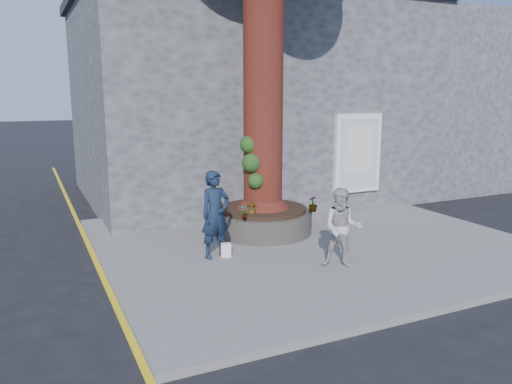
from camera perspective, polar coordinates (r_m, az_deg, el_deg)
name	(u,v)px	position (r m, az deg, el deg)	size (l,w,h in m)	color
ground	(270,268)	(9.85, 1.65, -8.66)	(120.00, 120.00, 0.00)	black
pavement	(310,242)	(11.36, 6.18, -5.69)	(9.00, 8.00, 0.12)	slate
yellow_line	(101,275)	(9.93, -17.25, -9.01)	(0.10, 30.00, 0.01)	yellow
stone_shop	(241,99)	(16.85, -1.70, 10.56)	(10.30, 8.30, 6.30)	#47494B
neighbour_shop	(425,102)	(21.33, 18.75, 9.69)	(6.00, 8.00, 6.00)	#47494B
planter	(263,220)	(11.79, 0.78, -3.22)	(2.30, 2.30, 0.60)	black
man	(215,215)	(9.89, -4.68, -2.58)	(0.64, 0.42, 1.75)	#132035
woman	(342,228)	(9.48, 9.81, -4.09)	(0.73, 0.57, 1.51)	#B2AFAB
shopping_bag	(226,250)	(10.09, -3.46, -6.63)	(0.20, 0.12, 0.28)	white
plant_a	(244,212)	(10.58, -1.36, -2.30)	(0.17, 0.11, 0.32)	gray
plant_b	(216,195)	(12.11, -4.59, -0.36)	(0.23, 0.22, 0.41)	gray
plant_c	(313,204)	(11.35, 6.53, -1.33)	(0.20, 0.20, 0.36)	gray
plant_d	(252,207)	(11.08, -0.42, -1.74)	(0.26, 0.23, 0.29)	gray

